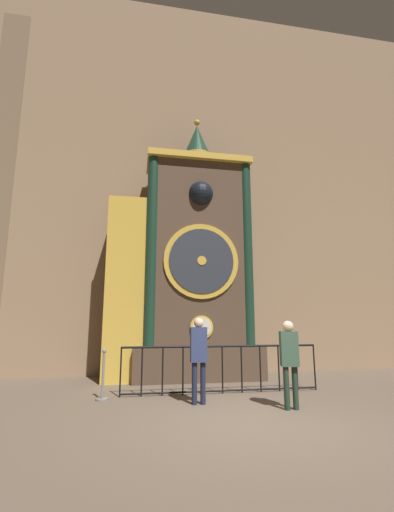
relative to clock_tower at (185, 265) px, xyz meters
name	(u,v)px	position (x,y,z in m)	size (l,w,h in m)	color
ground_plane	(258,423)	(0.59, -4.56, -3.40)	(28.00, 28.00, 0.00)	brown
cathedral_back_wall	(195,175)	(0.50, 1.20, 3.56)	(24.00, 0.32, 13.94)	#997A5B
clock_tower	(185,265)	(0.00, 0.00, 0.00)	(4.65, 1.82, 8.45)	brown
railing_fence	(222,367)	(0.61, -2.13, -2.79)	(4.80, 0.05, 1.10)	black
visitor_near	(199,351)	(-0.15, -3.10, -2.34)	(0.35, 0.24, 1.75)	#1B213A
visitor_far	(289,355)	(1.54, -3.84, -2.38)	(0.38, 0.29, 1.68)	#213427
stanchion_post	(103,383)	(-2.14, -2.35, -3.04)	(0.28, 0.28, 1.07)	gray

